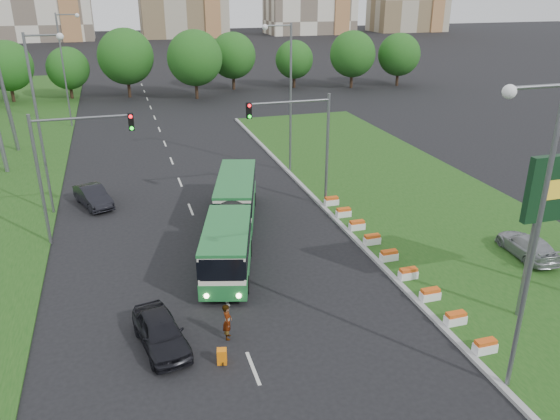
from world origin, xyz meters
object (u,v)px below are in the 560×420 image
object	(u,v)px
traffic_mast_left	(66,157)
pedestrian	(227,322)
articulated_bus	(229,218)
traffic_mast_median	(305,134)
shopping_trolley	(222,356)
car_left_near	(161,332)
car_left_far	(93,196)
car_median	(527,245)

from	to	relation	value
traffic_mast_left	pedestrian	bearing A→B (deg)	-61.65
traffic_mast_left	articulated_bus	size ratio (longest dim) A/B	0.52
traffic_mast_median	traffic_mast_left	world-z (taller)	same
shopping_trolley	car_left_near	bearing A→B (deg)	153.59
traffic_mast_left	articulated_bus	xyz separation A→B (m)	(8.99, -2.78, -3.81)
traffic_mast_left	car_left_near	xyz separation A→B (m)	(3.91, -12.39, -4.60)
articulated_bus	shopping_trolley	bearing A→B (deg)	-87.56
pedestrian	shopping_trolley	size ratio (longest dim) A/B	2.50
traffic_mast_left	articulated_bus	world-z (taller)	traffic_mast_left
articulated_bus	shopping_trolley	size ratio (longest dim) A/B	22.25
car_left_far	shopping_trolley	bearing A→B (deg)	-94.95
traffic_mast_left	car_median	world-z (taller)	traffic_mast_left
car_median	shopping_trolley	world-z (taller)	car_median
car_median	pedestrian	world-z (taller)	pedestrian
traffic_mast_left	car_median	distance (m)	27.25
pedestrian	shopping_trolley	bearing A→B (deg)	173.99
articulated_bus	car_left_far	bearing A→B (deg)	149.78
articulated_bus	pedestrian	size ratio (longest dim) A/B	8.89
traffic_mast_left	car_left_near	bearing A→B (deg)	-72.47
car_left_near	pedestrian	distance (m)	2.91
traffic_mast_median	car_left_far	xyz separation A→B (m)	(-14.30, 4.70, -4.62)
pedestrian	shopping_trolley	world-z (taller)	pedestrian
traffic_mast_median	traffic_mast_left	size ratio (longest dim) A/B	1.00
traffic_mast_median	articulated_bus	bearing A→B (deg)	-148.44
car_median	traffic_mast_median	bearing A→B (deg)	-42.74
pedestrian	car_left_far	bearing A→B (deg)	31.51
pedestrian	shopping_trolley	xyz separation A→B (m)	(-0.59, -1.68, -0.52)
car_left_far	shopping_trolley	world-z (taller)	car_left_far
traffic_mast_left	shopping_trolley	distance (m)	16.39
car_left_near	articulated_bus	bearing A→B (deg)	51.23
car_left_near	car_median	bearing A→B (deg)	-4.36
car_left_near	shopping_trolley	bearing A→B (deg)	-50.67
traffic_mast_median	pedestrian	xyz separation A→B (m)	(-8.34, -13.63, -4.49)
car_left_near	car_median	world-z (taller)	car_left_near
traffic_mast_left	car_left_near	size ratio (longest dim) A/B	1.83
traffic_mast_median	car_median	bearing A→B (deg)	-48.30
articulated_bus	car_left_far	distance (m)	11.79
car_left_far	pedestrian	bearing A→B (deg)	-91.95
traffic_mast_left	car_left_far	world-z (taller)	traffic_mast_left
articulated_bus	car_median	xyz separation A→B (m)	(15.95, -7.20, -0.75)
traffic_mast_median	car_left_far	distance (m)	15.75
traffic_mast_median	traffic_mast_left	distance (m)	15.19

